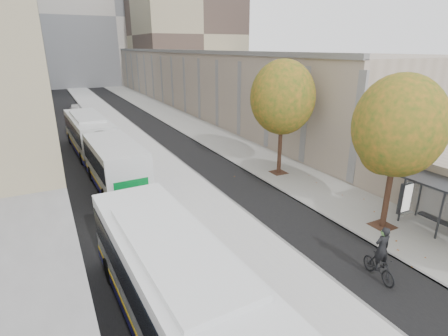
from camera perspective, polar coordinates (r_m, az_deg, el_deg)
bus_platform at (r=34.23m, az=-14.64°, el=3.94°), size 4.25×150.00×0.15m
sidewalk at (r=36.71m, az=-2.38°, el=5.50°), size 4.75×150.00×0.08m
building_tan at (r=66.96m, az=-4.13°, el=15.10°), size 18.00×92.00×8.00m
building_far_block at (r=95.10m, az=-18.35°, el=22.09°), size 30.00×18.00×30.00m
tree_c at (r=18.11m, az=26.65°, el=6.13°), size 4.20×4.20×7.28m
tree_d at (r=24.38m, az=9.54°, el=11.28°), size 4.40×4.40×7.60m
bus_far at (r=28.56m, az=-19.82°, el=3.74°), size 3.43×18.37×3.05m
cyclist at (r=15.35m, az=24.11°, el=-13.55°), size 0.82×1.84×2.27m
distant_car at (r=53.20m, az=-23.11°, el=8.92°), size 1.81×3.74×1.23m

